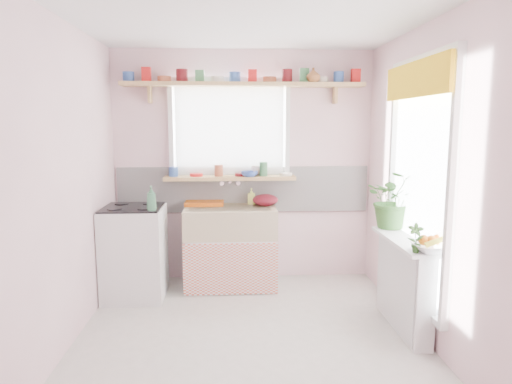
{
  "coord_description": "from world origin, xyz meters",
  "views": [
    {
      "loc": [
        -0.14,
        -3.39,
        1.72
      ],
      "look_at": [
        0.08,
        0.55,
        1.12
      ],
      "focal_mm": 32.0,
      "sensor_mm": 36.0,
      "label": 1
    }
  ],
  "objects": [
    {
      "name": "shelf_crockery",
      "position": [
        0.0,
        1.47,
        2.2
      ],
      "size": [
        2.47,
        0.11,
        0.12
      ],
      "color": "#3359A5",
      "rests_on": "pine_shelf"
    },
    {
      "name": "fruit",
      "position": [
        1.34,
        -0.19,
        0.87
      ],
      "size": [
        0.2,
        0.14,
        0.1
      ],
      "color": "orange",
      "rests_on": "fruit_bowl"
    },
    {
      "name": "sink_unit",
      "position": [
        -0.15,
        1.29,
        0.43
      ],
      "size": [
        0.95,
        0.65,
        1.11
      ],
      "color": "white",
      "rests_on": "ground"
    },
    {
      "name": "cooker",
      "position": [
        -1.1,
        1.05,
        0.46
      ],
      "size": [
        0.58,
        0.58,
        0.93
      ],
      "color": "white",
      "rests_on": "ground"
    },
    {
      "name": "sill_crockery",
      "position": [
        -0.2,
        1.48,
        1.21
      ],
      "size": [
        1.35,
        0.11,
        0.12
      ],
      "color": "#3359A5",
      "rests_on": "windowsill"
    },
    {
      "name": "shelf_vase",
      "position": [
        0.72,
        1.41,
        2.21
      ],
      "size": [
        0.16,
        0.16,
        0.15
      ],
      "primitive_type": "imported",
      "rotation": [
        0.0,
        0.0,
        -0.12
      ],
      "color": "#9A5E2F",
      "rests_on": "pine_shelf"
    },
    {
      "name": "cooker_bottle",
      "position": [
        -0.88,
        0.83,
        1.03
      ],
      "size": [
        0.09,
        0.09,
        0.23
      ],
      "primitive_type": "imported",
      "rotation": [
        0.0,
        0.0,
        0.03
      ],
      "color": "#3C7952",
      "rests_on": "cooker"
    },
    {
      "name": "fruit_bowl",
      "position": [
        1.33,
        -0.2,
        0.81
      ],
      "size": [
        0.28,
        0.28,
        0.07
      ],
      "primitive_type": "imported",
      "rotation": [
        0.0,
        0.0,
        0.05
      ],
      "color": "silver",
      "rests_on": "radiator_ledge"
    },
    {
      "name": "room",
      "position": [
        0.66,
        0.86,
        1.37
      ],
      "size": [
        3.2,
        3.2,
        3.2
      ],
      "color": "silver",
      "rests_on": "ground"
    },
    {
      "name": "soap_bottle_sink",
      "position": [
        0.08,
        1.5,
        0.94
      ],
      "size": [
        0.08,
        0.08,
        0.17
      ],
      "primitive_type": "imported",
      "rotation": [
        0.0,
        0.0,
        -0.06
      ],
      "color": "#EDFF71",
      "rests_on": "sink_unit"
    },
    {
      "name": "windowsill",
      "position": [
        -0.15,
        1.48,
        1.14
      ],
      "size": [
        1.4,
        0.22,
        0.04
      ],
      "primitive_type": "cube",
      "color": "#D9B26F",
      "rests_on": "room"
    },
    {
      "name": "sill_bowl",
      "position": [
        0.06,
        1.42,
        1.19
      ],
      "size": [
        0.2,
        0.2,
        0.06
      ],
      "primitive_type": "imported",
      "rotation": [
        0.0,
        0.0,
        -0.1
      ],
      "color": "#3759B4",
      "rests_on": "windowsill"
    },
    {
      "name": "dish_tray",
      "position": [
        -0.43,
        1.5,
        0.87
      ],
      "size": [
        0.42,
        0.31,
        0.04
      ],
      "primitive_type": "cube",
      "rotation": [
        0.0,
        0.0,
        -0.01
      ],
      "color": "#D15E12",
      "rests_on": "sink_unit"
    },
    {
      "name": "jade_plant",
      "position": [
        1.33,
        0.6,
        1.04
      ],
      "size": [
        0.56,
        0.51,
        0.53
      ],
      "primitive_type": "imported",
      "rotation": [
        0.0,
        0.0,
        -0.22
      ],
      "color": "#336127",
      "rests_on": "radiator_ledge"
    },
    {
      "name": "pine_shelf",
      "position": [
        0.0,
        1.47,
        2.12
      ],
      "size": [
        2.52,
        0.24,
        0.04
      ],
      "primitive_type": "cube",
      "color": "#D9B26F",
      "rests_on": "room"
    },
    {
      "name": "colander",
      "position": [
        0.22,
        1.4,
        0.91
      ],
      "size": [
        0.35,
        0.35,
        0.12
      ],
      "primitive_type": "ellipsoid",
      "rotation": [
        0.0,
        0.0,
        0.32
      ],
      "color": "#5D101C",
      "rests_on": "sink_unit"
    },
    {
      "name": "sill_cup",
      "position": [
        0.15,
        1.54,
        1.21
      ],
      "size": [
        0.17,
        0.17,
        0.11
      ],
      "primitive_type": "imported",
      "rotation": [
        0.0,
        0.0,
        -0.28
      ],
      "color": "beige",
      "rests_on": "windowsill"
    },
    {
      "name": "radiator_ledge",
      "position": [
        1.3,
        0.2,
        0.4
      ],
      "size": [
        0.22,
        0.95,
        0.78
      ],
      "color": "white",
      "rests_on": "ground"
    },
    {
      "name": "herb_pot",
      "position": [
        1.21,
        -0.2,
        0.89
      ],
      "size": [
        0.13,
        0.11,
        0.22
      ],
      "primitive_type": "imported",
      "rotation": [
        0.0,
        0.0,
        -0.29
      ],
      "color": "#376628",
      "rests_on": "radiator_ledge"
    }
  ]
}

